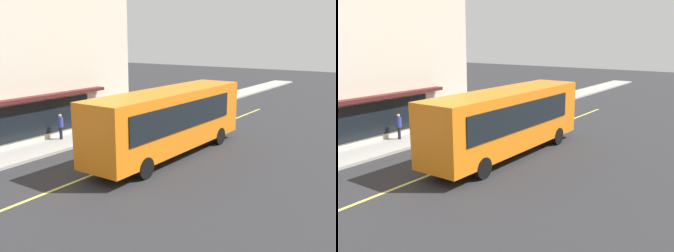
% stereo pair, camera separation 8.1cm
% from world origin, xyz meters
% --- Properties ---
extents(ground, '(120.00, 120.00, 0.00)m').
position_xyz_m(ground, '(0.00, 0.00, 0.00)').
color(ground, '#28282B').
extents(sidewalk, '(80.00, 2.50, 0.15)m').
position_xyz_m(sidewalk, '(0.00, 5.22, 0.07)').
color(sidewalk, '#9E9B93').
rests_on(sidewalk, ground).
extents(lane_centre_stripe, '(36.00, 0.16, 0.01)m').
position_xyz_m(lane_centre_stripe, '(0.00, 0.00, 0.00)').
color(lane_centre_stripe, '#D8D14C').
rests_on(lane_centre_stripe, ground).
extents(bus, '(11.15, 2.67, 3.50)m').
position_xyz_m(bus, '(2.22, -1.19, 1.99)').
color(bus, orange).
rests_on(bus, ground).
extents(pedestrian_near_storefront, '(0.34, 0.34, 1.78)m').
position_xyz_m(pedestrian_near_storefront, '(7.12, 5.44, 1.22)').
color(pedestrian_near_storefront, black).
rests_on(pedestrian_near_storefront, sidewalk).
extents(pedestrian_by_curb, '(0.34, 0.34, 1.55)m').
position_xyz_m(pedestrian_by_curb, '(0.83, 5.78, 1.07)').
color(pedestrian_by_curb, black).
rests_on(pedestrian_by_curb, sidewalk).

